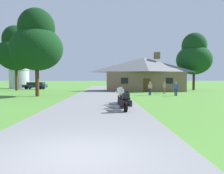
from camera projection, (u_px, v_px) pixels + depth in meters
The scene contains 14 objects.
ground_plane at pixel (100, 96), 25.54m from camera, with size 500.00×500.00×0.00m, color #4C8433.
asphalt_driveway at pixel (99, 97), 23.54m from camera, with size 6.40×80.00×0.06m, color slate.
motorcycle_black_nearest_to_camera at pixel (124, 102), 13.32m from camera, with size 0.81×2.08×1.30m.
motorcycle_yellow_second_in_row at pixel (123, 99), 15.30m from camera, with size 0.98×2.07×1.30m.
motorcycle_yellow_farthest_in_row at pixel (122, 97), 17.32m from camera, with size 0.74×2.08×1.30m.
stone_lodge at pixel (144, 74), 36.89m from camera, with size 13.31×6.54×6.56m.
bystander_tan_shirt_near_lodge at pixel (164, 87), 29.67m from camera, with size 0.25×0.55×1.67m.
bystander_tan_shirt_beside_signpost at pixel (150, 88), 27.06m from camera, with size 0.46×0.39×1.69m.
bystander_blue_shirt_by_tree at pixel (176, 88), 26.00m from camera, with size 0.46×0.39×1.69m.
tree_left_far at pixel (16, 50), 38.09m from camera, with size 6.50×6.50×11.37m.
tree_right_of_lodge at pixel (194, 56), 39.77m from camera, with size 6.35×6.35×10.47m.
tree_left_near at pixel (37, 42), 25.16m from camera, with size 5.97×5.97×10.17m.
metal_silo_distant at pixel (19, 68), 46.42m from camera, with size 4.13×4.13×8.78m.
parked_navy_suv_far_left at pixel (35, 85), 43.78m from camera, with size 4.71×2.14×1.40m.
Camera 1 is at (0.77, -5.51, 2.00)m, focal length 34.90 mm.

